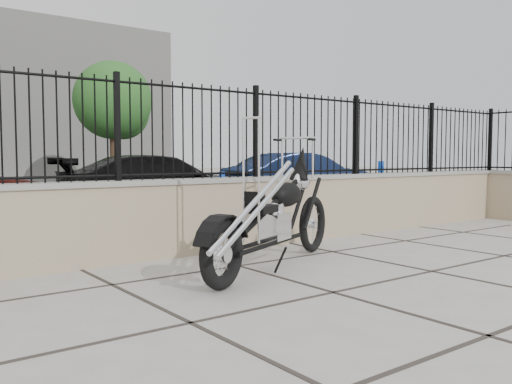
{
  "coord_description": "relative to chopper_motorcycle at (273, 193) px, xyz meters",
  "views": [
    {
      "loc": [
        -3.5,
        -3.46,
        1.25
      ],
      "look_at": [
        0.21,
        1.45,
        0.84
      ],
      "focal_mm": 38.0,
      "sensor_mm": 36.0,
      "label": 1
    }
  ],
  "objects": [
    {
      "name": "ground_plane",
      "position": [
        -0.21,
        -1.15,
        -0.84
      ],
      "size": [
        90.0,
        90.0,
        0.0
      ],
      "primitive_type": "plane",
      "color": "#99968E",
      "rests_on": "ground"
    },
    {
      "name": "parking_lot",
      "position": [
        -0.21,
        11.35,
        -0.84
      ],
      "size": [
        30.0,
        30.0,
        0.0
      ],
      "primitive_type": "plane",
      "color": "black",
      "rests_on": "ground"
    },
    {
      "name": "retaining_wall",
      "position": [
        -0.21,
        1.35,
        -0.36
      ],
      "size": [
        14.0,
        0.36,
        0.96
      ],
      "primitive_type": "cube",
      "color": "gray",
      "rests_on": "ground_plane"
    },
    {
      "name": "iron_fence",
      "position": [
        -0.21,
        1.35,
        0.72
      ],
      "size": [
        14.0,
        0.08,
        1.2
      ],
      "primitive_type": "cube",
      "color": "black",
      "rests_on": "retaining_wall"
    },
    {
      "name": "chopper_motorcycle",
      "position": [
        0.0,
        0.0,
        0.0
      ],
      "size": [
        2.74,
        1.62,
        1.67
      ],
      "primitive_type": null,
      "rotation": [
        0.0,
        0.0,
        0.43
      ],
      "color": "black",
      "rests_on": "ground_plane"
    },
    {
      "name": "car_black",
      "position": [
        1.63,
        5.82,
        -0.2
      ],
      "size": [
        4.53,
        2.22,
        1.27
      ],
      "primitive_type": "imported",
      "rotation": [
        0.0,
        0.0,
        1.47
      ],
      "color": "black",
      "rests_on": "parking_lot"
    },
    {
      "name": "car_blue",
      "position": [
        5.67,
        5.85,
        -0.18
      ],
      "size": [
        4.15,
        1.82,
        1.32
      ],
      "primitive_type": "imported",
      "rotation": [
        0.0,
        0.0,
        1.46
      ],
      "color": "#0F1A37",
      "rests_on": "parking_lot"
    },
    {
      "name": "bollard_b",
      "position": [
        1.95,
        3.95,
        -0.36
      ],
      "size": [
        0.14,
        0.14,
        0.95
      ],
      "primitive_type": "cylinder",
      "rotation": [
        0.0,
        0.0,
        -0.23
      ],
      "color": "#0C2DB8",
      "rests_on": "ground_plane"
    },
    {
      "name": "bollard_c",
      "position": [
        6.06,
        3.56,
        -0.27
      ],
      "size": [
        0.15,
        0.15,
        1.13
      ],
      "primitive_type": "cylinder",
      "rotation": [
        0.0,
        0.0,
        -0.13
      ],
      "color": "blue",
      "rests_on": "ground_plane"
    },
    {
      "name": "tree_right",
      "position": [
        4.46,
        15.24,
        2.66
      ],
      "size": [
        2.96,
        2.96,
        4.99
      ],
      "rotation": [
        0.0,
        0.0,
        -0.09
      ],
      "color": "#382619",
      "rests_on": "ground_plane"
    }
  ]
}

